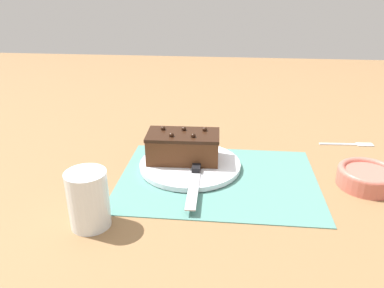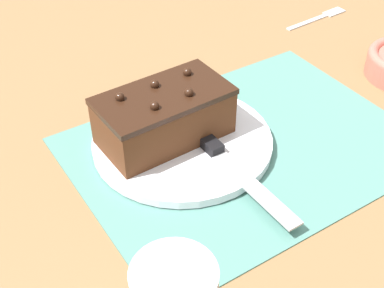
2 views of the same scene
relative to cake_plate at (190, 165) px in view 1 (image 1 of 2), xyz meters
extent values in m
plane|color=olive|center=(0.07, -0.05, -0.01)|extent=(3.00, 3.00, 0.00)
cube|color=slate|center=(0.07, -0.05, -0.01)|extent=(0.46, 0.34, 0.00)
cylinder|color=white|center=(0.00, 0.00, 0.00)|extent=(0.25, 0.25, 0.01)
cube|color=#512D19|center=(-0.02, 0.02, 0.04)|extent=(0.18, 0.10, 0.06)
cube|color=black|center=(-0.02, 0.02, 0.07)|extent=(0.18, 0.10, 0.01)
sphere|color=black|center=(-0.07, 0.03, 0.08)|extent=(0.01, 0.01, 0.01)
sphere|color=black|center=(-0.04, -0.01, 0.08)|extent=(0.01, 0.01, 0.01)
sphere|color=black|center=(-0.02, 0.04, 0.08)|extent=(0.01, 0.01, 0.01)
sphere|color=black|center=(0.01, 0.00, 0.08)|extent=(0.01, 0.01, 0.01)
sphere|color=black|center=(0.03, 0.04, 0.08)|extent=(0.01, 0.01, 0.01)
cube|color=black|center=(0.02, -0.02, 0.01)|extent=(0.02, 0.07, 0.01)
cube|color=#B7BABF|center=(0.02, -0.13, 0.01)|extent=(0.02, 0.15, 0.00)
cylinder|color=white|center=(-0.16, -0.25, 0.05)|extent=(0.08, 0.08, 0.11)
cylinder|color=#C66656|center=(0.41, -0.04, 0.01)|extent=(0.13, 0.13, 0.04)
torus|color=#C66656|center=(0.41, -0.04, 0.03)|extent=(0.13, 0.13, 0.02)
cube|color=#B7BABF|center=(0.40, 0.19, -0.01)|extent=(0.11, 0.02, 0.01)
cube|color=#B7BABF|center=(0.48, 0.19, -0.01)|extent=(0.05, 0.02, 0.01)
camera|label=1|loc=(0.09, -0.82, 0.42)|focal=35.00mm
camera|label=2|loc=(-0.30, -0.49, 0.47)|focal=50.00mm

